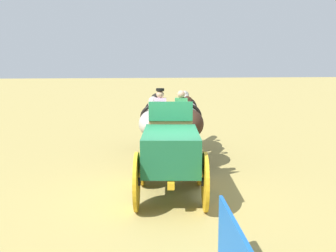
{
  "coord_description": "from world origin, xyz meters",
  "views": [
    {
      "loc": [
        -9.86,
        1.7,
        3.34
      ],
      "look_at": [
        4.32,
        -0.64,
        1.2
      ],
      "focal_mm": 42.7,
      "sensor_mm": 36.0,
      "label": 1
    }
  ],
  "objects_px": {
    "show_wagon": "(171,149)",
    "draft_horse_lead_near": "(154,117)",
    "draft_horse_rear_near": "(152,125)",
    "draft_horse_lead_off": "(186,114)",
    "draft_horse_rear_off": "(189,124)"
  },
  "relations": [
    {
      "from": "draft_horse_rear_near",
      "to": "draft_horse_lead_near",
      "type": "distance_m",
      "value": 2.6
    },
    {
      "from": "draft_horse_rear_near",
      "to": "draft_horse_rear_off",
      "type": "distance_m",
      "value": 1.3
    },
    {
      "from": "show_wagon",
      "to": "draft_horse_lead_near",
      "type": "relative_size",
      "value": 1.92
    },
    {
      "from": "draft_horse_rear_near",
      "to": "draft_horse_lead_off",
      "type": "height_order",
      "value": "draft_horse_lead_off"
    },
    {
      "from": "draft_horse_lead_near",
      "to": "draft_horse_lead_off",
      "type": "relative_size",
      "value": 0.94
    },
    {
      "from": "show_wagon",
      "to": "draft_horse_lead_near",
      "type": "bearing_deg",
      "value": -3.49
    },
    {
      "from": "draft_horse_rear_near",
      "to": "draft_horse_lead_off",
      "type": "xyz_separation_m",
      "value": [
        2.32,
        -1.71,
        0.05
      ]
    },
    {
      "from": "draft_horse_rear_off",
      "to": "draft_horse_lead_off",
      "type": "xyz_separation_m",
      "value": [
        2.56,
        -0.43,
        0.04
      ]
    },
    {
      "from": "draft_horse_lead_off",
      "to": "draft_horse_rear_near",
      "type": "bearing_deg",
      "value": 143.63
    },
    {
      "from": "show_wagon",
      "to": "draft_horse_lead_off",
      "type": "relative_size",
      "value": 1.8
    },
    {
      "from": "draft_horse_rear_off",
      "to": "draft_horse_lead_off",
      "type": "height_order",
      "value": "draft_horse_lead_off"
    },
    {
      "from": "show_wagon",
      "to": "draft_horse_rear_near",
      "type": "bearing_deg",
      "value": 0.99
    },
    {
      "from": "draft_horse_rear_off",
      "to": "draft_horse_lead_near",
      "type": "relative_size",
      "value": 1.02
    },
    {
      "from": "show_wagon",
      "to": "draft_horse_lead_off",
      "type": "xyz_separation_m",
      "value": [
        5.86,
        -1.65,
        0.2
      ]
    },
    {
      "from": "show_wagon",
      "to": "draft_horse_lead_near",
      "type": "distance_m",
      "value": 6.11
    }
  ]
}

